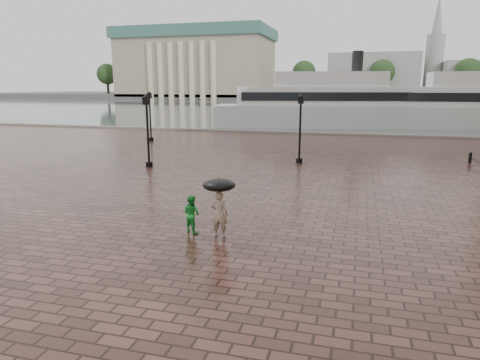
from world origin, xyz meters
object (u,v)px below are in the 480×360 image
object	(u,v)px
child_pedestrian	(192,214)
ferry_near	(328,105)
street_lamps	(194,123)
adult_pedestrian	(219,214)

from	to	relation	value
child_pedestrian	ferry_near	xyz separation A→B (m)	(1.50, 41.62, 2.08)
ferry_near	street_lamps	bearing A→B (deg)	-118.61
adult_pedestrian	ferry_near	world-z (taller)	ferry_near
adult_pedestrian	ferry_near	bearing A→B (deg)	-93.62
street_lamps	adult_pedestrian	size ratio (longest dim) A/B	9.60
street_lamps	child_pedestrian	world-z (taller)	street_lamps
street_lamps	child_pedestrian	xyz separation A→B (m)	(6.30, -16.22, -1.66)
street_lamps	ferry_near	xyz separation A→B (m)	(7.79, 25.40, 0.42)
child_pedestrian	ferry_near	bearing A→B (deg)	-69.54
street_lamps	adult_pedestrian	world-z (taller)	street_lamps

